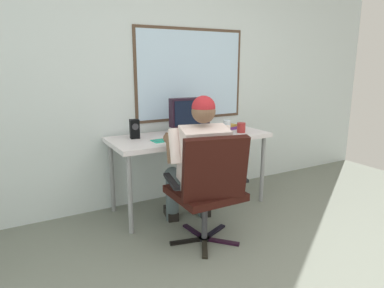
% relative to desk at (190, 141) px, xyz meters
% --- Properties ---
extents(wall_rear, '(5.80, 0.08, 2.89)m').
position_rel_desk_xyz_m(wall_rear, '(0.05, 0.39, 0.74)').
color(wall_rear, silver).
rests_on(wall_rear, ground).
extents(desk, '(1.59, 0.65, 0.76)m').
position_rel_desk_xyz_m(desk, '(0.00, 0.00, 0.00)').
color(desk, gray).
rests_on(desk, ground).
extents(office_chair, '(0.67, 0.64, 0.94)m').
position_rel_desk_xyz_m(office_chair, '(-0.26, -0.78, -0.17)').
color(office_chair, black).
rests_on(office_chair, ground).
extents(person_seated, '(0.60, 0.82, 1.21)m').
position_rel_desk_xyz_m(person_seated, '(-0.21, -0.53, -0.07)').
color(person_seated, '#465456').
rests_on(person_seated, ground).
extents(crt_monitor, '(0.41, 0.23, 0.36)m').
position_rel_desk_xyz_m(crt_monitor, '(0.02, 0.03, 0.27)').
color(crt_monitor, beige).
rests_on(crt_monitor, desk).
extents(wine_glass, '(0.07, 0.07, 0.14)m').
position_rel_desk_xyz_m(wine_glass, '(0.34, -0.16, 0.15)').
color(wine_glass, silver).
rests_on(wine_glass, desk).
extents(desk_speaker, '(0.09, 0.08, 0.18)m').
position_rel_desk_xyz_m(desk_speaker, '(-0.53, 0.12, 0.15)').
color(desk_speaker, black).
rests_on(desk_speaker, desk).
extents(book_stack, '(0.21, 0.15, 0.05)m').
position_rel_desk_xyz_m(book_stack, '(0.53, 0.07, 0.08)').
color(book_stack, '#5D2B7F').
rests_on(book_stack, desk).
extents(cd_case, '(0.15, 0.13, 0.01)m').
position_rel_desk_xyz_m(cd_case, '(-0.37, -0.12, 0.07)').
color(cd_case, '#19A482').
rests_on(cd_case, desk).
extents(coffee_mug, '(0.09, 0.09, 0.10)m').
position_rel_desk_xyz_m(coffee_mug, '(0.52, -0.15, 0.11)').
color(coffee_mug, maroon).
rests_on(coffee_mug, desk).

